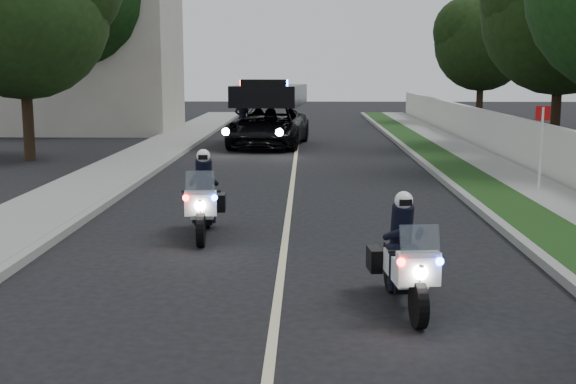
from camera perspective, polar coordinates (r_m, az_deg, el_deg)
name	(u,v)px	position (r m, az deg, el deg)	size (l,w,h in m)	color
ground	(278,295)	(10.11, -0.76, -7.97)	(120.00, 120.00, 0.00)	black
curb_right	(445,181)	(20.20, 12.05, 0.87)	(0.20, 60.00, 0.15)	gray
grass_verge	(472,181)	(20.34, 13.99, 0.86)	(1.20, 60.00, 0.16)	#193814
sidewalk_right	(521,181)	(20.67, 17.51, 0.83)	(1.40, 60.00, 0.16)	gray
property_wall	(560,156)	(20.88, 20.24, 2.63)	(0.22, 60.00, 1.50)	beige
curb_left	(141,179)	(20.36, -11.28, 0.95)	(0.20, 60.00, 0.15)	gray
sidewalk_left	(101,179)	(20.62, -14.26, 0.96)	(2.00, 60.00, 0.16)	gray
building_far	(90,59)	(37.12, -15.02, 9.90)	(8.00, 6.00, 7.00)	#A8A396
lane_marking	(292,183)	(19.87, 0.34, 0.73)	(0.12, 50.00, 0.01)	#BFB78C
police_moto_left	(204,236)	(13.63, -6.47, -3.43)	(0.66, 1.88, 1.60)	silver
police_moto_right	(403,308)	(9.72, 8.88, -8.80)	(0.62, 1.77, 1.50)	white
police_suv	(269,146)	(29.24, -1.50, 3.54)	(2.69, 5.81, 2.82)	black
bicycle	(243,145)	(29.99, -3.51, 3.67)	(0.61, 1.74, 0.91)	black
cyclist	(243,145)	(29.99, -3.51, 3.67)	(0.62, 0.41, 1.71)	black
sign_post	(538,195)	(18.89, 18.75, -0.26)	(0.35, 0.35, 2.23)	red
tree_right_c	(553,151)	(29.33, 19.80, 3.00)	(5.73, 5.73, 9.55)	#1B3410
tree_right_e	(479,125)	(41.75, 14.49, 5.03)	(5.10, 5.10, 8.51)	black
tree_left_near	(30,161)	(26.14, -19.26, 2.30)	(5.63, 5.63, 9.39)	#1B3612
tree_left_far	(88,134)	(36.03, -15.16, 4.34)	(7.26, 7.26, 12.10)	black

